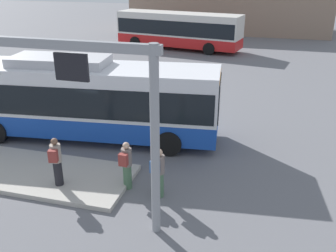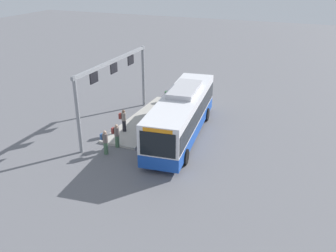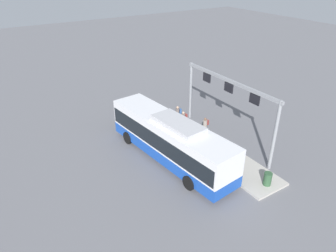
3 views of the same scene
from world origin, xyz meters
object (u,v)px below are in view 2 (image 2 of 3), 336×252
object	(u,v)px
person_boarding	(105,142)
person_waiting_mid	(124,120)
bus_main	(182,113)
person_waiting_near	(116,135)
trash_bin	(167,96)

from	to	relation	value
person_boarding	person_waiting_mid	distance (m)	3.33
bus_main	person_waiting_mid	distance (m)	4.30
bus_main	person_waiting_near	xyz separation A→B (m)	(3.25, -3.46, -0.92)
bus_main	person_waiting_mid	world-z (taller)	bus_main
person_boarding	person_waiting_near	size ratio (longest dim) A/B	1.00
person_boarding	person_waiting_near	bearing A→B (deg)	95.73
bus_main	person_boarding	world-z (taller)	bus_main
person_boarding	person_waiting_mid	bearing A→B (deg)	112.77
person_waiting_mid	trash_bin	size ratio (longest dim) A/B	1.86
person_waiting_mid	trash_bin	world-z (taller)	person_waiting_mid
bus_main	person_boarding	bearing A→B (deg)	-46.02
person_waiting_near	person_waiting_mid	world-z (taller)	person_waiting_mid
person_waiting_mid	trash_bin	xyz separation A→B (m)	(-7.12, 0.52, -0.44)
person_waiting_mid	trash_bin	bearing A→B (deg)	72.13
person_waiting_near	person_waiting_mid	distance (m)	2.25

